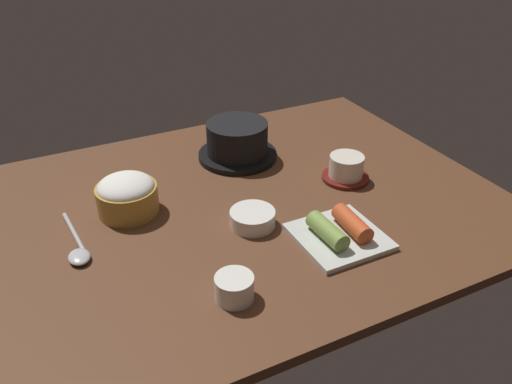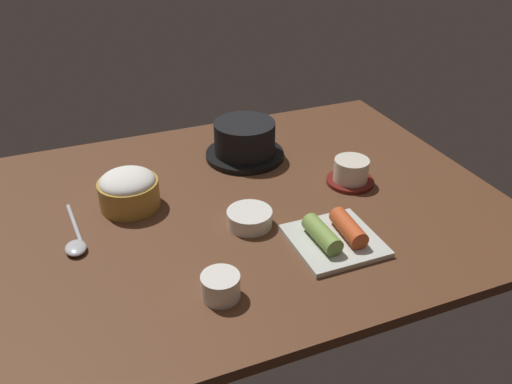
{
  "view_description": "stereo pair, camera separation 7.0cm",
  "coord_description": "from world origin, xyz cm",
  "px_view_note": "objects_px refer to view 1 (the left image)",
  "views": [
    {
      "loc": [
        -36.87,
        -79.64,
        57.99
      ],
      "look_at": [
        2.0,
        -2.0,
        5.0
      ],
      "focal_mm": 37.25,
      "sensor_mm": 36.0,
      "label": 1
    },
    {
      "loc": [
        -30.48,
        -82.53,
        57.99
      ],
      "look_at": [
        2.0,
        -2.0,
        5.0
      ],
      "focal_mm": 37.25,
      "sensor_mm": 36.0,
      "label": 2
    }
  ],
  "objects_px": {
    "kimchi_plate": "(339,232)",
    "side_bowl_near": "(234,287)",
    "stone_pot": "(237,141)",
    "rice_bowl": "(127,195)",
    "tea_cup_with_saucer": "(346,168)",
    "spoon": "(78,250)",
    "banchan_cup_center": "(253,218)"
  },
  "relations": [
    {
      "from": "spoon",
      "to": "banchan_cup_center",
      "type": "bearing_deg",
      "value": -11.18
    },
    {
      "from": "stone_pot",
      "to": "tea_cup_with_saucer",
      "type": "height_order",
      "value": "stone_pot"
    },
    {
      "from": "stone_pot",
      "to": "spoon",
      "type": "relative_size",
      "value": 1.03
    },
    {
      "from": "side_bowl_near",
      "to": "spoon",
      "type": "distance_m",
      "value": 0.29
    },
    {
      "from": "side_bowl_near",
      "to": "rice_bowl",
      "type": "bearing_deg",
      "value": 104.63
    },
    {
      "from": "banchan_cup_center",
      "to": "kimchi_plate",
      "type": "xyz_separation_m",
      "value": [
        0.12,
        -0.11,
        -0.0
      ]
    },
    {
      "from": "kimchi_plate",
      "to": "side_bowl_near",
      "type": "height_order",
      "value": "kimchi_plate"
    },
    {
      "from": "rice_bowl",
      "to": "side_bowl_near",
      "type": "relative_size",
      "value": 1.91
    },
    {
      "from": "spoon",
      "to": "tea_cup_with_saucer",
      "type": "bearing_deg",
      "value": 0.46
    },
    {
      "from": "tea_cup_with_saucer",
      "to": "kimchi_plate",
      "type": "xyz_separation_m",
      "value": [
        -0.13,
        -0.17,
        -0.01
      ]
    },
    {
      "from": "side_bowl_near",
      "to": "banchan_cup_center",
      "type": "bearing_deg",
      "value": 55.67
    },
    {
      "from": "kimchi_plate",
      "to": "side_bowl_near",
      "type": "bearing_deg",
      "value": -166.66
    },
    {
      "from": "rice_bowl",
      "to": "banchan_cup_center",
      "type": "distance_m",
      "value": 0.24
    },
    {
      "from": "rice_bowl",
      "to": "side_bowl_near",
      "type": "xyz_separation_m",
      "value": [
        0.08,
        -0.31,
        -0.02
      ]
    },
    {
      "from": "tea_cup_with_saucer",
      "to": "side_bowl_near",
      "type": "bearing_deg",
      "value": -147.94
    },
    {
      "from": "banchan_cup_center",
      "to": "stone_pot",
      "type": "bearing_deg",
      "value": 70.93
    },
    {
      "from": "spoon",
      "to": "side_bowl_near",
      "type": "bearing_deg",
      "value": -48.99
    },
    {
      "from": "tea_cup_with_saucer",
      "to": "side_bowl_near",
      "type": "distance_m",
      "value": 0.42
    },
    {
      "from": "stone_pot",
      "to": "rice_bowl",
      "type": "bearing_deg",
      "value": -158.87
    },
    {
      "from": "stone_pot",
      "to": "spoon",
      "type": "bearing_deg",
      "value": -153.46
    },
    {
      "from": "banchan_cup_center",
      "to": "side_bowl_near",
      "type": "distance_m",
      "value": 0.2
    },
    {
      "from": "kimchi_plate",
      "to": "banchan_cup_center",
      "type": "bearing_deg",
      "value": 137.45
    },
    {
      "from": "banchan_cup_center",
      "to": "side_bowl_near",
      "type": "relative_size",
      "value": 1.38
    },
    {
      "from": "rice_bowl",
      "to": "spoon",
      "type": "bearing_deg",
      "value": -141.99
    },
    {
      "from": "stone_pot",
      "to": "tea_cup_with_saucer",
      "type": "bearing_deg",
      "value": -49.68
    },
    {
      "from": "kimchi_plate",
      "to": "spoon",
      "type": "xyz_separation_m",
      "value": [
        -0.42,
        0.17,
        -0.01
      ]
    },
    {
      "from": "stone_pot",
      "to": "banchan_cup_center",
      "type": "xyz_separation_m",
      "value": [
        -0.09,
        -0.25,
        -0.03
      ]
    },
    {
      "from": "rice_bowl",
      "to": "kimchi_plate",
      "type": "xyz_separation_m",
      "value": [
        0.31,
        -0.25,
        -0.02
      ]
    },
    {
      "from": "rice_bowl",
      "to": "spoon",
      "type": "xyz_separation_m",
      "value": [
        -0.11,
        -0.09,
        -0.03
      ]
    },
    {
      "from": "tea_cup_with_saucer",
      "to": "kimchi_plate",
      "type": "relative_size",
      "value": 0.66
    },
    {
      "from": "kimchi_plate",
      "to": "side_bowl_near",
      "type": "xyz_separation_m",
      "value": [
        -0.23,
        -0.05,
        0.01
      ]
    },
    {
      "from": "stone_pot",
      "to": "rice_bowl",
      "type": "height_order",
      "value": "stone_pot"
    }
  ]
}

